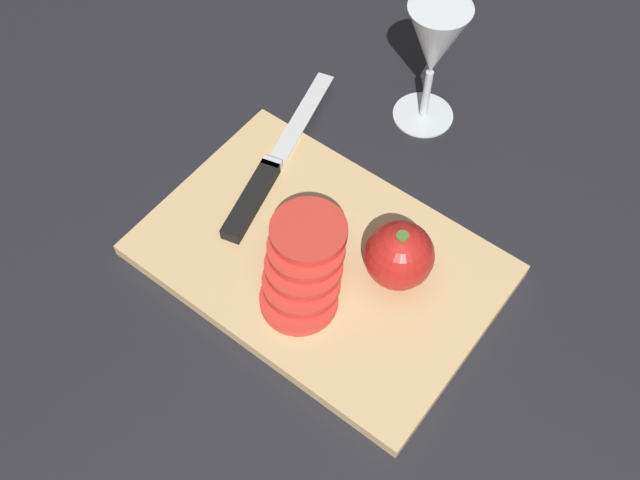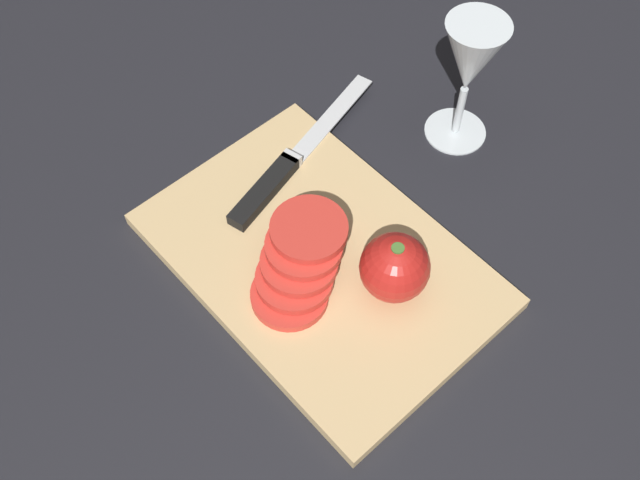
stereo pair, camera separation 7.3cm
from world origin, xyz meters
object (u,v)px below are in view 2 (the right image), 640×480
object	(u,v)px
wine_glass	(470,63)
whole_tomato	(395,267)
tomato_slice_stack_near	(299,262)
knife	(277,176)

from	to	relation	value
wine_glass	whole_tomato	world-z (taller)	wine_glass
tomato_slice_stack_near	knife	bearing A→B (deg)	-29.77
whole_tomato	knife	xyz separation A→B (m)	(0.18, -0.00, -0.03)
knife	tomato_slice_stack_near	xyz separation A→B (m)	(-0.11, 0.06, 0.02)
wine_glass	whole_tomato	size ratio (longest dim) A/B	2.28
whole_tomato	knife	bearing A→B (deg)	-0.30
wine_glass	tomato_slice_stack_near	world-z (taller)	wine_glass
whole_tomato	tomato_slice_stack_near	distance (m)	0.09
wine_glass	tomato_slice_stack_near	xyz separation A→B (m)	(-0.03, 0.27, -0.07)
wine_glass	tomato_slice_stack_near	distance (m)	0.28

